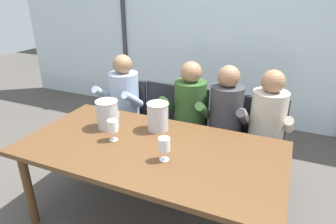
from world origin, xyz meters
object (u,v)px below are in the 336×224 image
ice_bucket_primary (107,114)px  person_olive_shirt (187,114)px  chair_near_window_right (262,136)px  person_charcoal_jacket (223,120)px  chair_near_curtain (126,112)px  dining_table (150,154)px  chair_right_of_center (229,131)px  person_beige_jumper (265,127)px  wine_glass_by_left_taster (164,145)px  chair_center (186,123)px  wine_glass_near_bucket (113,127)px  person_pale_blue_shirt (121,102)px  tasting_bowl (113,115)px  chair_left_of_center (159,117)px  ice_bucket_secondary (158,116)px

ice_bucket_primary → person_olive_shirt: bearing=51.9°
chair_near_window_right → person_charcoal_jacket: 0.43m
chair_near_curtain → person_olive_shirt: 0.84m
dining_table → chair_right_of_center: 1.02m
chair_near_curtain → person_beige_jumper: (1.57, -0.15, 0.17)m
chair_near_curtain → chair_right_of_center: same height
person_charcoal_jacket → person_olive_shirt: bearing=-177.8°
dining_table → wine_glass_by_left_taster: size_ratio=11.63×
chair_center → person_charcoal_jacket: 0.48m
dining_table → person_beige_jumper: person_beige_jumper is taller
wine_glass_near_bucket → person_pale_blue_shirt: bearing=118.9°
chair_right_of_center → wine_glass_near_bucket: 1.24m
person_pale_blue_shirt → tasting_bowl: size_ratio=9.95×
chair_near_curtain → person_pale_blue_shirt: (0.03, -0.15, 0.17)m
chair_left_of_center → ice_bucket_primary: 0.88m
person_beige_jumper → wine_glass_by_left_taster: (-0.59, -0.92, 0.16)m
chair_right_of_center → ice_bucket_secondary: (-0.49, -0.63, 0.34)m
ice_bucket_secondary → wine_glass_near_bucket: 0.40m
person_beige_jumper → wine_glass_by_left_taster: person_beige_jumper is taller
chair_right_of_center → ice_bucket_secondary: bearing=-124.8°
ice_bucket_primary → ice_bucket_secondary: (0.41, 0.14, -0.00)m
person_pale_blue_shirt → person_charcoal_jacket: bearing=3.2°
dining_table → chair_center: chair_center is taller
chair_left_of_center → person_charcoal_jacket: (0.75, -0.16, 0.17)m
chair_left_of_center → person_pale_blue_shirt: bearing=-155.0°
chair_left_of_center → person_olive_shirt: size_ratio=0.74×
chair_right_of_center → wine_glass_by_left_taster: wine_glass_by_left_taster is taller
chair_near_curtain → person_charcoal_jacket: bearing=-5.1°
person_beige_jumper → person_charcoal_jacket: bearing=-177.1°
chair_near_curtain → person_olive_shirt: (0.81, -0.15, 0.17)m
chair_near_curtain → tasting_bowl: bearing=-67.0°
person_olive_shirt → wine_glass_near_bucket: person_olive_shirt is taller
person_charcoal_jacket → ice_bucket_secondary: person_charcoal_jacket is taller
dining_table → person_charcoal_jacket: (0.38, 0.79, 0.03)m
chair_near_window_right → ice_bucket_secondary: size_ratio=3.66×
person_olive_shirt → person_beige_jumper: (0.76, 0.00, 0.00)m
person_pale_blue_shirt → tasting_bowl: 0.50m
chair_near_curtain → person_charcoal_jacket: 1.20m
ice_bucket_secondary → chair_near_window_right: bearing=38.4°
chair_right_of_center → person_beige_jumper: (0.35, -0.13, 0.17)m
person_olive_shirt → wine_glass_near_bucket: bearing=-110.2°
person_olive_shirt → chair_near_curtain: bearing=171.5°
person_charcoal_jacket → wine_glass_by_left_taster: person_charcoal_jacket is taller
dining_table → wine_glass_by_left_taster: wine_glass_by_left_taster is taller
person_charcoal_jacket → person_beige_jumper: same height
person_olive_shirt → wine_glass_by_left_taster: bearing=-78.1°
dining_table → chair_left_of_center: bearing=111.1°
ice_bucket_secondary → wine_glass_by_left_taster: bearing=-59.4°
ice_bucket_primary → ice_bucket_secondary: size_ratio=1.02×
chair_near_window_right → person_olive_shirt: (-0.73, -0.15, 0.17)m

